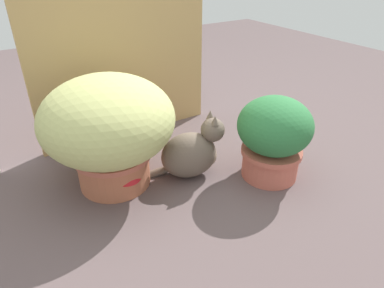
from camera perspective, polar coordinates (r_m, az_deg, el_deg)
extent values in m
plane|color=#5C4B4C|center=(1.58, -3.43, -6.96)|extent=(6.00, 6.00, 0.00)
cube|color=tan|center=(1.87, -11.55, 15.36)|extent=(0.97, 0.03, 0.98)
cylinder|color=#B46345|center=(1.59, -12.77, -3.76)|extent=(0.32, 0.32, 0.17)
cylinder|color=#BA604D|center=(1.55, -13.06, -1.59)|extent=(0.34, 0.34, 0.02)
ellipsoid|color=#BBBF72|center=(1.47, -13.79, 3.96)|extent=(0.56, 0.56, 0.37)
cylinder|color=#C3604E|center=(1.65, 12.80, -2.89)|extent=(0.26, 0.26, 0.14)
cylinder|color=#C15F4D|center=(1.62, 13.04, -1.11)|extent=(0.28, 0.28, 0.02)
ellipsoid|color=#2E743D|center=(1.56, 13.57, 2.95)|extent=(0.33, 0.33, 0.26)
ellipsoid|color=brown|center=(1.58, -0.51, -1.86)|extent=(0.29, 0.23, 0.22)
ellipsoid|color=gray|center=(1.62, 2.80, -1.64)|extent=(0.09, 0.11, 0.11)
sphere|color=brown|center=(1.56, 3.36, 2.40)|extent=(0.13, 0.13, 0.11)
cone|color=brown|center=(1.56, 3.03, 4.89)|extent=(0.04, 0.04, 0.04)
cone|color=brown|center=(1.51, 3.83, 3.96)|extent=(0.04, 0.04, 0.04)
cylinder|color=brown|center=(1.64, -4.85, -4.37)|extent=(0.19, 0.08, 0.07)
cylinder|color=silver|center=(1.54, -13.50, -7.14)|extent=(0.03, 0.03, 0.08)
cone|color=pink|center=(1.50, -13.75, -5.43)|extent=(0.07, 0.07, 0.03)
cylinder|color=silver|center=(1.53, -10.49, -6.91)|extent=(0.04, 0.04, 0.08)
cone|color=red|center=(1.49, -10.73, -4.78)|extent=(0.11, 0.11, 0.06)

